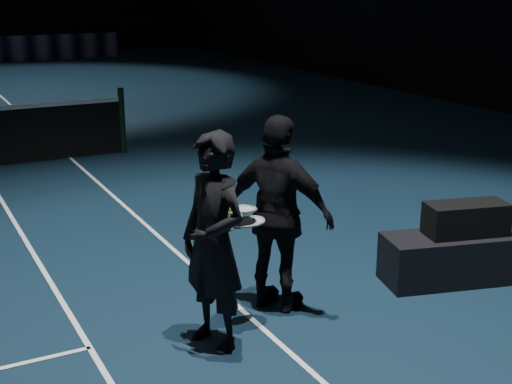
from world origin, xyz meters
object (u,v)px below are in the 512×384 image
Objects in this scene: player_bench at (463,257)px; racket_upper at (242,209)px; player_b at (279,215)px; racket_bag at (466,219)px; racket_lower at (250,222)px; player_a at (214,242)px; tennis_balls at (234,214)px.

racket_upper is at bearing -168.92° from player_bench.
player_bench is 2.02m from player_b.
player_bench is 0.39m from racket_bag.
racket_lower is 0.13m from racket_upper.
player_b is 0.48m from racket_upper.
racket_lower is at bearing -168.61° from player_bench.
player_a is (-2.67, -0.06, 0.64)m from player_bench.
racket_lower is (0.41, 0.18, 0.05)m from player_a.
racket_upper is 5.67× the size of tennis_balls.
tennis_balls is (-2.44, 0.05, 0.40)m from racket_bag.
player_a is 0.85m from player_b.
player_b is (-1.90, 0.29, 0.25)m from racket_bag.
player_a is at bearing -164.16° from racket_bag.
player_b reaches higher than racket_bag.
player_b reaches higher than tennis_balls.
racket_bag is 2.68m from player_a.
racket_bag is 6.53× the size of tennis_balls.
racket_lower is (-2.26, 0.13, 0.68)m from player_bench.
player_b reaches higher than player_bench.
player_a reaches higher than tennis_balls.
racket_lower reaches higher than player_bench.
racket_upper reaches higher than racket_bag.
tennis_balls reaches higher than racket_lower.
tennis_balls is at bearing 178.53° from racket_lower.
player_b is 14.54× the size of tennis_balls.
tennis_balls is at bearing -170.43° from racket_upper.
player_a is 1.00× the size of player_b.
player_b is (-1.90, 0.29, 0.64)m from player_bench.
racket_bag is 2.36m from racket_upper.
racket_bag is at bearing -27.46° from racket_lower.
player_bench is 2.57m from tennis_balls.
racket_upper is at bearing -168.92° from racket_bag.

